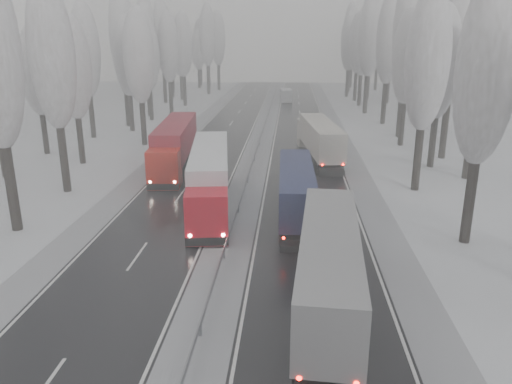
# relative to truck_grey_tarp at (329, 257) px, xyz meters

# --- Properties ---
(carriageway_right) EXTENTS (7.50, 200.00, 0.03)m
(carriageway_right) POSITION_rel_truck_grey_tarp_xyz_m (-0.48, 22.64, -2.43)
(carriageway_right) COLOR black
(carriageway_right) RESTS_ON ground
(carriageway_left) EXTENTS (7.50, 200.00, 0.03)m
(carriageway_left) POSITION_rel_truck_grey_tarp_xyz_m (-10.98, 22.64, -2.43)
(carriageway_left) COLOR black
(carriageway_left) RESTS_ON ground
(median_slush) EXTENTS (3.00, 200.00, 0.04)m
(median_slush) POSITION_rel_truck_grey_tarp_xyz_m (-5.73, 22.64, -2.43)
(median_slush) COLOR #A9ABB1
(median_slush) RESTS_ON ground
(shoulder_right) EXTENTS (2.40, 200.00, 0.04)m
(shoulder_right) POSITION_rel_truck_grey_tarp_xyz_m (4.47, 22.64, -2.43)
(shoulder_right) COLOR #A9ABB1
(shoulder_right) RESTS_ON ground
(shoulder_left) EXTENTS (2.40, 200.00, 0.04)m
(shoulder_left) POSITION_rel_truck_grey_tarp_xyz_m (-15.93, 22.64, -2.43)
(shoulder_left) COLOR #A9ABB1
(shoulder_left) RESTS_ON ground
(median_guardrail) EXTENTS (0.12, 200.00, 0.76)m
(median_guardrail) POSITION_rel_truck_grey_tarp_xyz_m (-5.73, 22.63, -1.85)
(median_guardrail) COLOR slate
(median_guardrail) RESTS_ON ground
(tree_16) EXTENTS (3.60, 3.60, 16.53)m
(tree_16) POSITION_rel_truck_grey_tarp_xyz_m (9.30, 8.31, 8.22)
(tree_16) COLOR black
(tree_16) RESTS_ON ground
(tree_18) EXTENTS (3.60, 3.60, 16.58)m
(tree_18) POSITION_rel_truck_grey_tarp_xyz_m (8.77, 19.67, 8.25)
(tree_18) COLOR black
(tree_18) RESTS_ON ground
(tree_19) EXTENTS (3.60, 3.60, 14.57)m
(tree_19) POSITION_rel_truck_grey_tarp_xyz_m (14.29, 23.67, 6.97)
(tree_19) COLOR black
(tree_19) RESTS_ON ground
(tree_20) EXTENTS (3.60, 3.60, 15.71)m
(tree_20) POSITION_rel_truck_grey_tarp_xyz_m (12.16, 27.81, 7.70)
(tree_20) COLOR black
(tree_20) RESTS_ON ground
(tree_21) EXTENTS (3.60, 3.60, 18.62)m
(tree_21) POSITION_rel_truck_grey_tarp_xyz_m (14.39, 31.81, 9.55)
(tree_21) COLOR black
(tree_21) RESTS_ON ground
(tree_22) EXTENTS (3.60, 3.60, 15.86)m
(tree_22) POSITION_rel_truck_grey_tarp_xyz_m (11.29, 38.24, 7.79)
(tree_22) COLOR black
(tree_22) RESTS_ON ground
(tree_23) EXTENTS (3.60, 3.60, 13.55)m
(tree_23) POSITION_rel_truck_grey_tarp_xyz_m (17.57, 42.24, 6.32)
(tree_23) COLOR black
(tree_23) RESTS_ON ground
(tree_24) EXTENTS (3.60, 3.60, 20.49)m
(tree_24) POSITION_rel_truck_grey_tarp_xyz_m (12.16, 43.66, 10.74)
(tree_24) COLOR black
(tree_24) RESTS_ON ground
(tree_25) EXTENTS (3.60, 3.60, 19.44)m
(tree_25) POSITION_rel_truck_grey_tarp_xyz_m (19.08, 47.66, 10.07)
(tree_25) COLOR black
(tree_25) RESTS_ON ground
(tree_26) EXTENTS (3.60, 3.60, 18.78)m
(tree_26) POSITION_rel_truck_grey_tarp_xyz_m (11.83, 53.91, 9.66)
(tree_26) COLOR black
(tree_26) RESTS_ON ground
(tree_27) EXTENTS (3.60, 3.60, 17.62)m
(tree_27) POSITION_rel_truck_grey_tarp_xyz_m (18.98, 57.91, 8.91)
(tree_27) COLOR black
(tree_27) RESTS_ON ground
(tree_28) EXTENTS (3.60, 3.60, 19.62)m
(tree_28) POSITION_rel_truck_grey_tarp_xyz_m (10.61, 64.60, 10.19)
(tree_28) COLOR black
(tree_28) RESTS_ON ground
(tree_29) EXTENTS (3.60, 3.60, 18.11)m
(tree_29) POSITION_rel_truck_grey_tarp_xyz_m (17.98, 68.60, 9.23)
(tree_29) COLOR black
(tree_29) RESTS_ON ground
(tree_30) EXTENTS (3.60, 3.60, 17.86)m
(tree_30) POSITION_rel_truck_grey_tarp_xyz_m (10.83, 74.34, 9.07)
(tree_30) COLOR black
(tree_30) RESTS_ON ground
(tree_31) EXTENTS (3.60, 3.60, 18.58)m
(tree_31) POSITION_rel_truck_grey_tarp_xyz_m (16.74, 78.34, 9.53)
(tree_31) COLOR black
(tree_31) RESTS_ON ground
(tree_32) EXTENTS (3.60, 3.60, 17.33)m
(tree_32) POSITION_rel_truck_grey_tarp_xyz_m (10.90, 81.85, 8.73)
(tree_32) COLOR black
(tree_32) RESTS_ON ground
(tree_33) EXTENTS (3.60, 3.60, 14.33)m
(tree_33) POSITION_rel_truck_grey_tarp_xyz_m (14.03, 85.85, 6.81)
(tree_33) COLOR black
(tree_33) RESTS_ON ground
(tree_34) EXTENTS (3.60, 3.60, 17.63)m
(tree_34) POSITION_rel_truck_grey_tarp_xyz_m (10.00, 88.96, 8.92)
(tree_34) COLOR black
(tree_34) RESTS_ON ground
(tree_35) EXTENTS (3.60, 3.60, 18.25)m
(tree_35) POSITION_rel_truck_grey_tarp_xyz_m (19.21, 92.96, 9.32)
(tree_35) COLOR black
(tree_35) RESTS_ON ground
(tree_36) EXTENTS (3.60, 3.60, 20.23)m
(tree_36) POSITION_rel_truck_grey_tarp_xyz_m (11.30, 98.80, 10.57)
(tree_36) COLOR black
(tree_36) RESTS_ON ground
(tree_37) EXTENTS (3.60, 3.60, 16.37)m
(tree_37) POSITION_rel_truck_grey_tarp_xyz_m (18.29, 102.80, 8.12)
(tree_37) COLOR black
(tree_37) RESTS_ON ground
(tree_38) EXTENTS (3.60, 3.60, 17.97)m
(tree_38) POSITION_rel_truck_grey_tarp_xyz_m (13.00, 109.37, 9.14)
(tree_38) COLOR black
(tree_38) RESTS_ON ground
(tree_39) EXTENTS (3.60, 3.60, 16.19)m
(tree_39) POSITION_rel_truck_grey_tarp_xyz_m (15.82, 113.37, 8.00)
(tree_39) COLOR black
(tree_39) RESTS_ON ground
(tree_58) EXTENTS (3.60, 3.60, 17.21)m
(tree_58) POSITION_rel_truck_grey_tarp_xyz_m (-20.86, 17.21, 8.66)
(tree_58) COLOR black
(tree_58) RESTS_ON ground
(tree_60) EXTENTS (3.60, 3.60, 14.84)m
(tree_60) POSITION_rel_truck_grey_tarp_xyz_m (-23.48, 26.84, 7.14)
(tree_60) COLOR black
(tree_60) RESTS_ON ground
(tree_61) EXTENTS (3.60, 3.60, 13.95)m
(tree_61) POSITION_rel_truck_grey_tarp_xyz_m (-29.25, 30.84, 6.57)
(tree_61) COLOR black
(tree_61) RESTS_ON ground
(tree_62) EXTENTS (3.60, 3.60, 16.04)m
(tree_62) POSITION_rel_truck_grey_tarp_xyz_m (-19.68, 36.37, 7.91)
(tree_62) COLOR black
(tree_62) RESTS_ON ground
(tree_63) EXTENTS (3.60, 3.60, 16.88)m
(tree_63) POSITION_rel_truck_grey_tarp_xyz_m (-27.58, 40.37, 8.45)
(tree_63) COLOR black
(tree_63) RESTS_ON ground
(tree_64) EXTENTS (3.60, 3.60, 15.42)m
(tree_64) POSITION_rel_truck_grey_tarp_xyz_m (-24.00, 45.36, 7.51)
(tree_64) COLOR black
(tree_64) RESTS_ON ground
(tree_65) EXTENTS (3.60, 3.60, 19.48)m
(tree_65) POSITION_rel_truck_grey_tarp_xyz_m (-25.79, 49.36, 10.10)
(tree_65) COLOR black
(tree_65) RESTS_ON ground
(tree_66) EXTENTS (3.60, 3.60, 15.23)m
(tree_66) POSITION_rel_truck_grey_tarp_xyz_m (-23.89, 54.99, 7.39)
(tree_66) COLOR black
(tree_66) RESTS_ON ground
(tree_67) EXTENTS (3.60, 3.60, 17.09)m
(tree_67) POSITION_rel_truck_grey_tarp_xyz_m (-25.28, 58.99, 8.58)
(tree_67) COLOR black
(tree_67) RESTS_ON ground
(tree_68) EXTENTS (3.60, 3.60, 16.65)m
(tree_68) POSITION_rel_truck_grey_tarp_xyz_m (-22.31, 61.75, 8.30)
(tree_68) COLOR black
(tree_68) RESTS_ON ground
(tree_69) EXTENTS (3.60, 3.60, 19.35)m
(tree_69) POSITION_rel_truck_grey_tarp_xyz_m (-27.15, 65.75, 10.01)
(tree_69) COLOR black
(tree_69) RESTS_ON ground
(tree_70) EXTENTS (3.60, 3.60, 17.09)m
(tree_70) POSITION_rel_truck_grey_tarp_xyz_m (-22.06, 71.83, 8.58)
(tree_70) COLOR black
(tree_70) RESTS_ON ground
(tree_71) EXTENTS (3.60, 3.60, 19.61)m
(tree_71) POSITION_rel_truck_grey_tarp_xyz_m (-26.82, 75.83, 10.18)
(tree_71) COLOR black
(tree_71) RESTS_ON ground
(tree_72) EXTENTS (3.60, 3.60, 15.11)m
(tree_72) POSITION_rel_truck_grey_tarp_xyz_m (-24.66, 81.18, 7.31)
(tree_72) COLOR black
(tree_72) RESTS_ON ground
(tree_73) EXTENTS (3.60, 3.60, 17.22)m
(tree_73) POSITION_rel_truck_grey_tarp_xyz_m (-27.55, 85.18, 8.66)
(tree_73) COLOR black
(tree_73) RESTS_ON ground
(tree_74) EXTENTS (3.60, 3.60, 19.68)m
(tree_74) POSITION_rel_truck_grey_tarp_xyz_m (-20.81, 91.97, 10.23)
(tree_74) COLOR black
(tree_74) RESTS_ON ground
(tree_75) EXTENTS (3.60, 3.60, 18.60)m
(tree_75) POSITION_rel_truck_grey_tarp_xyz_m (-29.93, 95.97, 9.54)
(tree_75) COLOR black
(tree_75) RESTS_ON ground
(tree_76) EXTENTS (3.60, 3.60, 18.55)m
(tree_76) POSITION_rel_truck_grey_tarp_xyz_m (-19.78, 101.36, 9.51)
(tree_76) COLOR black
(tree_76) RESTS_ON ground
(tree_77) EXTENTS (3.60, 3.60, 14.32)m
(tree_77) POSITION_rel_truck_grey_tarp_xyz_m (-25.40, 105.36, 6.81)
(tree_77) COLOR black
(tree_77) RESTS_ON ground
(tree_78) EXTENTS (3.60, 3.60, 19.55)m
(tree_78) POSITION_rel_truck_grey_tarp_xyz_m (-23.29, 107.95, 10.14)
(tree_78) COLOR black
(tree_78) RESTS_ON ground
(tree_79) EXTENTS (3.60, 3.60, 17.07)m
(tree_79) POSITION_rel_truck_grey_tarp_xyz_m (-26.07, 111.95, 8.56)
(tree_79) COLOR black
(tree_79) RESTS_ON ground
(truck_grey_tarp) EXTENTS (3.67, 16.47, 4.19)m
(truck_grey_tarp) POSITION_rel_truck_grey_tarp_xyz_m (0.00, 0.00, 0.00)
(truck_grey_tarp) COLOR #45464A
(truck_grey_tarp) RESTS_ON ground
(truck_blue_box) EXTENTS (2.60, 14.86, 3.80)m
(truck_blue_box) POSITION_rel_truck_grey_tarp_xyz_m (-1.51, 12.84, -0.23)
(truck_blue_box) COLOR navy
(truck_blue_box) RESTS_ON ground
(truck_cream_box) EXTENTS (4.48, 16.34, 4.16)m
(truck_cream_box) POSITION_rel_truck_grey_tarp_xyz_m (1.00, 30.14, -0.02)
(truck_cream_box) COLOR #ACA698
(truck_cream_box) RESTS_ON ground
(box_truck_distant) EXTENTS (2.59, 6.93, 2.54)m
(box_truck_distant) POSITION_rel_truck_grey_tarp_xyz_m (-3.07, 79.28, -1.15)
(box_truck_distant) COLOR silver
(box_truck_distant) RESTS_ON ground
(truck_red_white) EXTENTS (4.87, 17.26, 4.39)m
(truck_red_white) POSITION_rel_truck_grey_tarp_xyz_m (-8.05, 14.03, 0.12)
(truck_red_white) COLOR red
(truck_red_white) RESTS_ON ground
(truck_red_red) EXTENTS (4.24, 17.46, 4.44)m
(truck_red_red) POSITION_rel_truck_grey_tarp_xyz_m (-13.35, 25.40, 0.15)
(truck_red_red) COLOR red
(truck_red_red) RESTS_ON ground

